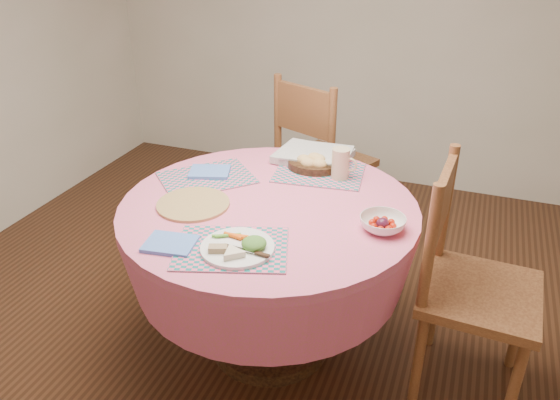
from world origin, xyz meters
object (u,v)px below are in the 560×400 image
at_px(chair_right, 468,280).
at_px(bread_bowl, 312,163).
at_px(latte_mug, 341,163).
at_px(dinner_plate, 239,247).
at_px(fruit_bowl, 383,224).
at_px(dining_table, 269,244).
at_px(wicker_trivet, 193,204).
at_px(chair_back, 319,158).

height_order(chair_right, bread_bowl, chair_right).
xyz_separation_m(chair_right, bread_bowl, (-0.75, 0.32, 0.26)).
bearing_deg(bread_bowl, latte_mug, -17.23).
distance_m(chair_right, dinner_plate, 0.94).
bearing_deg(fruit_bowl, dinner_plate, -143.39).
height_order(chair_right, latte_mug, chair_right).
xyz_separation_m(dining_table, dinner_plate, (0.03, -0.37, 0.22)).
bearing_deg(bread_bowl, dining_table, -99.67).
relative_size(bread_bowl, fruit_bowl, 1.01).
height_order(wicker_trivet, dinner_plate, dinner_plate).
bearing_deg(chair_right, chair_back, 47.05).
bearing_deg(chair_right, latte_mug, 69.08).
xyz_separation_m(chair_right, latte_mug, (-0.61, 0.27, 0.30)).
relative_size(chair_right, wicker_trivet, 3.36).
height_order(dining_table, chair_right, chair_right).
distance_m(wicker_trivet, dinner_plate, 0.41).
bearing_deg(chair_back, chair_right, 156.15).
bearing_deg(dinner_plate, bread_bowl, 87.40).
distance_m(dinner_plate, bread_bowl, 0.76).
bearing_deg(chair_right, fruit_bowl, 110.99).
height_order(dining_table, fruit_bowl, fruit_bowl).
xyz_separation_m(bread_bowl, fruit_bowl, (0.41, -0.43, -0.01)).
height_order(wicker_trivet, fruit_bowl, fruit_bowl).
bearing_deg(latte_mug, bread_bowl, 162.77).
distance_m(chair_right, chair_back, 1.30).
distance_m(bread_bowl, latte_mug, 0.16).
bearing_deg(latte_mug, dining_table, -121.93).
distance_m(dining_table, chair_back, 1.01).
bearing_deg(latte_mug, wicker_trivet, -137.60).
distance_m(wicker_trivet, bread_bowl, 0.62).
xyz_separation_m(chair_back, fruit_bowl, (0.56, -1.05, 0.24)).
height_order(wicker_trivet, latte_mug, latte_mug).
distance_m(dining_table, latte_mug, 0.49).
distance_m(chair_right, latte_mug, 0.73).
bearing_deg(wicker_trivet, chair_back, 79.55).
relative_size(chair_back, fruit_bowl, 4.53).
relative_size(dining_table, dinner_plate, 4.68).
bearing_deg(dinner_plate, dining_table, 94.91).
height_order(chair_right, dinner_plate, chair_right).
distance_m(chair_back, dinner_plate, 1.40).
bearing_deg(dinner_plate, chair_right, 29.27).
height_order(dining_table, chair_back, chair_back).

